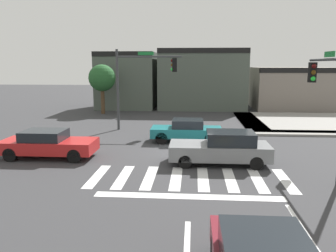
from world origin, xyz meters
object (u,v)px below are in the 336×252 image
traffic_signal_southeast (328,89)px  car_gray (222,148)px  traffic_signal_northwest (142,75)px  car_teal (187,130)px  car_red (48,144)px  roadside_tree (102,78)px

traffic_signal_southeast → car_gray: size_ratio=1.12×
traffic_signal_northwest → car_teal: (3.23, -3.65, -3.18)m
traffic_signal_northwest → car_red: traffic_signal_northwest is taller
car_teal → car_red: (-6.90, -4.15, 0.01)m
car_teal → car_red: bearing=-149.0°
traffic_signal_southeast → roadside_tree: size_ratio=1.13×
traffic_signal_southeast → car_teal: size_ratio=1.24×
car_gray → car_teal: bearing=-69.2°
car_teal → roadside_tree: size_ratio=0.91×
roadside_tree → traffic_signal_southeast: bearing=-50.3°
traffic_signal_southeast → traffic_signal_northwest: bearing=45.0°
traffic_signal_southeast → car_red: size_ratio=1.12×
traffic_signal_northwest → car_gray: 10.16m
traffic_signal_northwest → car_teal: traffic_signal_northwest is taller
car_red → car_teal: bearing=-149.0°
car_gray → car_red: (-8.66, 0.49, -0.06)m
car_teal → roadside_tree: (-8.23, 11.61, 2.65)m
roadside_tree → traffic_signal_northwest: bearing=-57.8°
traffic_signal_northwest → roadside_tree: traffic_signal_northwest is taller
car_red → roadside_tree: 16.04m
car_gray → car_red: bearing=-3.2°
car_gray → roadside_tree: 19.25m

